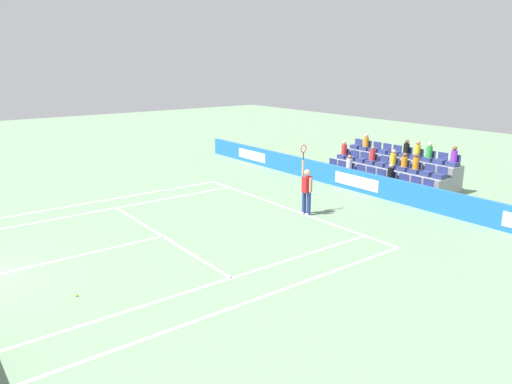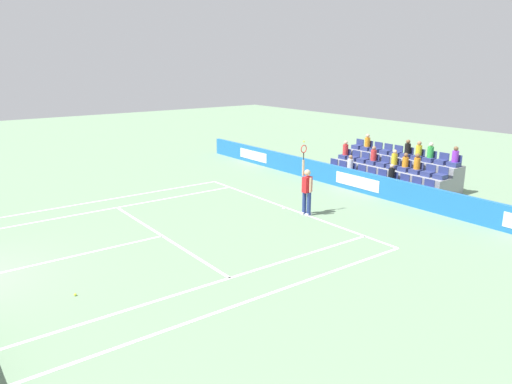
# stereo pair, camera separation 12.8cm
# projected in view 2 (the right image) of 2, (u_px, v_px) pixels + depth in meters

# --- Properties ---
(line_baseline) EXTENTS (10.97, 0.10, 0.01)m
(line_baseline) POSITION_uv_depth(u_px,v_px,m) (286.00, 208.00, 19.48)
(line_baseline) COLOR white
(line_baseline) RESTS_ON ground
(line_service) EXTENTS (8.23, 0.10, 0.01)m
(line_service) POSITION_uv_depth(u_px,v_px,m) (162.00, 236.00, 16.31)
(line_service) COLOR white
(line_service) RESTS_ON ground
(line_centre_service) EXTENTS (0.10, 6.40, 0.01)m
(line_centre_service) POSITION_uv_depth(u_px,v_px,m) (65.00, 258.00, 14.47)
(line_centre_service) COLOR white
(line_centre_service) RESTS_ON ground
(line_singles_sideline_left) EXTENTS (0.10, 11.89, 0.01)m
(line_singles_sideline_left) POSITION_uv_depth(u_px,v_px,m) (106.00, 209.00, 19.23)
(line_singles_sideline_left) COLOR white
(line_singles_sideline_left) RESTS_ON ground
(line_singles_sideline_right) EXTENTS (0.10, 11.89, 0.01)m
(line_singles_sideline_right) POSITION_uv_depth(u_px,v_px,m) (216.00, 282.00, 12.86)
(line_singles_sideline_right) COLOR white
(line_singles_sideline_right) RESTS_ON ground
(line_doubles_sideline_left) EXTENTS (0.10, 11.89, 0.01)m
(line_doubles_sideline_left) POSITION_uv_depth(u_px,v_px,m) (95.00, 202.00, 20.29)
(line_doubles_sideline_left) COLOR white
(line_doubles_sideline_left) RESTS_ON ground
(line_doubles_sideline_right) EXTENTS (0.10, 11.89, 0.01)m
(line_doubles_sideline_right) POSITION_uv_depth(u_px,v_px,m) (245.00, 302.00, 11.80)
(line_doubles_sideline_right) COLOR white
(line_doubles_sideline_right) RESTS_ON ground
(line_centre_mark) EXTENTS (0.10, 0.20, 0.01)m
(line_centre_mark) POSITION_uv_depth(u_px,v_px,m) (284.00, 208.00, 19.42)
(line_centre_mark) COLOR white
(line_centre_mark) RESTS_ON ground
(sponsor_barrier) EXTENTS (23.77, 0.22, 0.95)m
(sponsor_barrier) POSITION_uv_depth(u_px,v_px,m) (358.00, 181.00, 21.82)
(sponsor_barrier) COLOR #1E66AD
(sponsor_barrier) RESTS_ON ground
(tennis_player) EXTENTS (0.53, 0.38, 2.85)m
(tennis_player) POSITION_uv_depth(u_px,v_px,m) (307.00, 190.00, 18.36)
(tennis_player) COLOR navy
(tennis_player) RESTS_ON ground
(stadium_stand) EXTENTS (6.20, 2.85, 2.17)m
(stadium_stand) POSITION_uv_depth(u_px,v_px,m) (391.00, 173.00, 23.13)
(stadium_stand) COLOR gray
(stadium_stand) RESTS_ON ground
(loose_tennis_ball) EXTENTS (0.07, 0.07, 0.07)m
(loose_tennis_ball) POSITION_uv_depth(u_px,v_px,m) (75.00, 295.00, 12.12)
(loose_tennis_ball) COLOR #D1E533
(loose_tennis_ball) RESTS_ON ground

